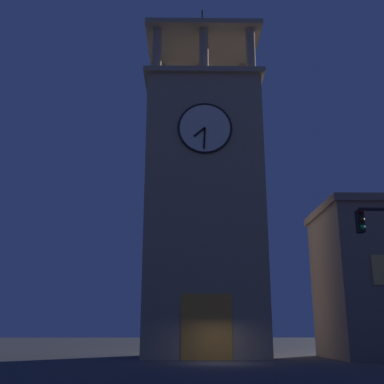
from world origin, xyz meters
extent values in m
plane|color=#424247|center=(0.00, 0.00, 0.00)|extent=(200.00, 200.00, 0.00)
cube|color=gray|center=(0.62, -5.65, 9.88)|extent=(8.24, 6.22, 19.75)
cube|color=gray|center=(0.62, -5.65, 19.95)|extent=(8.84, 6.82, 0.40)
cylinder|color=gray|center=(-2.90, -3.14, 21.97)|extent=(0.70, 0.70, 3.64)
cylinder|color=gray|center=(0.62, -3.14, 21.97)|extent=(0.70, 0.70, 3.64)
cylinder|color=gray|center=(4.14, -3.14, 21.97)|extent=(0.70, 0.70, 3.64)
cylinder|color=gray|center=(-2.90, -8.16, 21.97)|extent=(0.70, 0.70, 3.64)
cylinder|color=gray|center=(0.62, -8.16, 21.97)|extent=(0.70, 0.70, 3.64)
cylinder|color=gray|center=(4.14, -8.16, 21.97)|extent=(0.70, 0.70, 3.64)
cube|color=gray|center=(0.62, -5.65, 23.99)|extent=(8.84, 6.82, 0.40)
cylinder|color=black|center=(0.62, -5.65, 25.79)|extent=(0.12, 0.12, 3.21)
cylinder|color=silver|center=(0.62, -2.48, 15.37)|extent=(3.67, 0.12, 3.67)
torus|color=black|center=(0.62, -2.46, 15.37)|extent=(3.83, 0.16, 3.83)
cube|color=black|center=(1.00, -2.38, 15.04)|extent=(0.84, 0.06, 0.75)
cube|color=black|center=(0.66, -2.38, 14.59)|extent=(0.20, 0.06, 1.56)
cube|color=orange|center=(0.62, -2.59, 2.00)|extent=(3.20, 0.24, 4.00)
cube|color=#E0B259|center=(-9.81, -0.43, 5.27)|extent=(1.00, 0.12, 1.80)
cube|color=black|center=(-3.82, 13.02, 5.22)|extent=(0.22, 0.30, 0.75)
sphere|color=#360505|center=(-3.82, 13.20, 5.49)|extent=(0.16, 0.16, 0.16)
sphere|color=#392705|center=(-3.82, 13.20, 5.24)|extent=(0.16, 0.16, 0.16)
sphere|color=#18C154|center=(-3.82, 13.20, 4.99)|extent=(0.16, 0.16, 0.16)
camera|label=1|loc=(1.96, 28.37, 1.76)|focal=44.73mm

